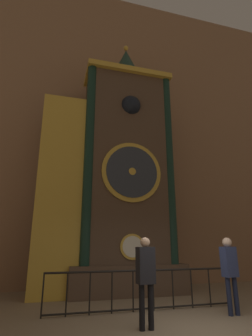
% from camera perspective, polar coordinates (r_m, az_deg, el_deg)
% --- Properties ---
extents(cathedral_back_wall, '(24.00, 0.32, 13.61)m').
position_cam_1_polar(cathedral_back_wall, '(11.92, -1.27, 9.95)').
color(cathedral_back_wall, '#936B4C').
rests_on(cathedral_back_wall, ground_plane).
extents(clock_tower, '(4.92, 1.81, 9.61)m').
position_cam_1_polar(clock_tower, '(9.39, -2.93, -1.32)').
color(clock_tower, brown).
rests_on(clock_tower, ground_plane).
extents(railing_fence, '(4.74, 0.05, 0.94)m').
position_cam_1_polar(railing_fence, '(7.04, 3.79, -24.56)').
color(railing_fence, black).
rests_on(railing_fence, ground_plane).
extents(visitor_near, '(0.36, 0.25, 1.68)m').
position_cam_1_polar(visitor_near, '(5.57, 4.31, -21.78)').
color(visitor_near, black).
rests_on(visitor_near, ground_plane).
extents(visitor_far, '(0.37, 0.27, 1.70)m').
position_cam_1_polar(visitor_far, '(7.03, 21.61, -19.41)').
color(visitor_far, '#1B213A').
rests_on(visitor_far, ground_plane).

